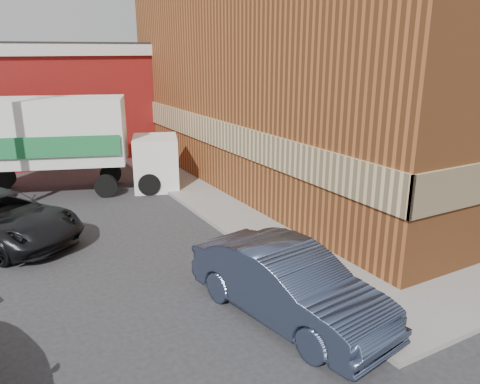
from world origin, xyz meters
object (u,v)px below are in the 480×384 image
suv_a (0,218)px  box_truck (68,139)px  brick_building (364,64)px  sedan (288,284)px

suv_a → box_truck: box_truck is taller
box_truck → brick_building: bearing=5.9°
brick_building → suv_a: 15.13m
brick_building → box_truck: brick_building is taller
sedan → box_truck: box_truck is taller
brick_building → box_truck: bearing=166.3°
brick_building → box_truck: (-11.84, 2.89, -2.62)m
suv_a → sedan: bearing=-88.4°
brick_building → box_truck: 12.46m
box_truck → suv_a: bearing=-103.8°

